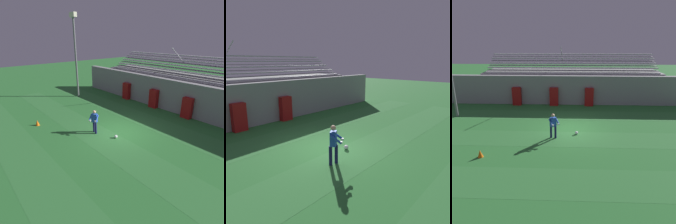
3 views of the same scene
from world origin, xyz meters
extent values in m
plane|color=#2D7533|center=(0.00, 0.00, 0.00)|extent=(80.00, 80.00, 0.00)
cube|color=#337A38|center=(0.00, -6.00, 0.00)|extent=(28.00, 2.28, 0.01)
cube|color=#337A38|center=(0.00, -1.45, 0.00)|extent=(28.00, 2.28, 0.01)
cube|color=#337A38|center=(0.00, 3.10, 0.00)|extent=(28.00, 2.28, 0.01)
cube|color=gray|center=(0.00, 6.50, 1.40)|extent=(24.00, 0.60, 2.80)
cube|color=maroon|center=(-1.68, 5.95, 0.86)|extent=(0.82, 0.44, 1.73)
cube|color=maroon|center=(1.68, 5.95, 0.86)|extent=(0.82, 0.44, 1.73)
cube|color=maroon|center=(-5.28, 5.95, 0.86)|extent=(0.82, 0.44, 1.73)
cube|color=gray|center=(0.00, 8.85, 1.45)|extent=(18.00, 3.90, 2.90)
cube|color=#B7B7BC|center=(0.00, 7.25, 2.95)|extent=(17.10, 0.36, 0.10)
cube|color=gray|center=(0.00, 7.05, 2.72)|extent=(17.10, 0.60, 0.04)
cube|color=#B7B7BC|center=(0.00, 7.95, 3.35)|extent=(17.10, 0.36, 0.10)
cube|color=gray|center=(0.00, 7.75, 3.12)|extent=(17.10, 0.60, 0.04)
cube|color=#B7B7BC|center=(0.00, 8.65, 3.75)|extent=(17.10, 0.36, 0.10)
cube|color=gray|center=(0.00, 8.45, 3.52)|extent=(17.10, 0.60, 0.04)
cube|color=#B7B7BC|center=(0.00, 9.35, 4.15)|extent=(17.10, 0.36, 0.10)
cube|color=gray|center=(0.00, 9.15, 3.92)|extent=(17.10, 0.60, 0.04)
cube|color=#B7B7BC|center=(0.00, 10.05, 4.55)|extent=(17.10, 0.36, 0.10)
cube|color=gray|center=(0.00, 9.85, 4.32)|extent=(17.10, 0.60, 0.04)
cylinder|color=#B7B7BC|center=(-1.05, 8.40, 4.60)|extent=(0.06, 2.63, 1.65)
cylinder|color=#19194C|center=(-0.99, -1.32, 0.41)|extent=(0.19, 0.19, 0.82)
cylinder|color=#19194C|center=(-1.28, -1.27, 0.41)|extent=(0.19, 0.19, 0.82)
cube|color=#234CB2|center=(-1.14, -1.30, 1.12)|extent=(0.45, 0.41, 0.60)
sphere|color=tan|center=(-1.14, -1.30, 1.56)|extent=(0.22, 0.22, 0.22)
cylinder|color=#234CB2|center=(-0.86, -1.28, 1.17)|extent=(0.34, 0.45, 0.37)
cylinder|color=#234CB2|center=(-1.26, -1.55, 1.17)|extent=(0.34, 0.45, 0.37)
cube|color=silver|center=(-0.78, -1.47, 1.04)|extent=(0.15, 0.15, 0.08)
cube|color=silver|center=(-1.12, -1.69, 1.04)|extent=(0.15, 0.15, 0.08)
sphere|color=white|center=(0.40, -0.71, 0.11)|extent=(0.22, 0.22, 0.22)
cone|color=orange|center=(-4.95, -3.89, 0.21)|extent=(0.30, 0.30, 0.42)
camera|label=1|loc=(8.45, -8.04, 6.18)|focal=30.00mm
camera|label=2|loc=(-7.24, -6.96, 4.16)|focal=35.00mm
camera|label=3|loc=(0.08, -14.30, 6.26)|focal=35.00mm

